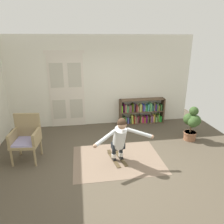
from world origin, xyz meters
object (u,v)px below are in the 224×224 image
at_px(wicker_chair, 26,137).
at_px(potted_plant, 192,123).
at_px(skis_pair, 117,158).
at_px(bookshelf, 142,112).
at_px(person_skier, 120,137).

height_order(wicker_chair, potted_plant, wicker_chair).
bearing_deg(skis_pair, potted_plant, 17.36).
xyz_separation_m(bookshelf, wicker_chair, (-3.37, -1.81, 0.20)).
height_order(bookshelf, person_skier, person_skier).
xyz_separation_m(potted_plant, skis_pair, (-2.29, -0.71, -0.49)).
relative_size(potted_plant, person_skier, 0.70).
distance_m(potted_plant, skis_pair, 2.45).
bearing_deg(bookshelf, skis_pair, -119.94).
relative_size(bookshelf, wicker_chair, 1.40).
relative_size(bookshelf, person_skier, 1.10).
xyz_separation_m(wicker_chair, skis_pair, (2.12, -0.36, -0.56)).
height_order(skis_pair, person_skier, person_skier).
bearing_deg(person_skier, skis_pair, 100.12).
bearing_deg(potted_plant, person_skier, -158.42).
bearing_deg(person_skier, bookshelf, 62.58).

